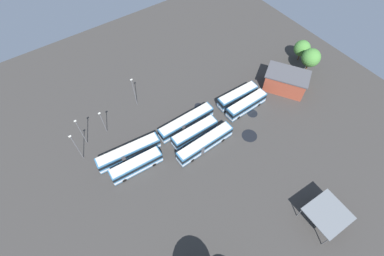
{
  "coord_description": "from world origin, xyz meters",
  "views": [
    {
      "loc": [
        -22.66,
        -30.93,
        58.06
      ],
      "look_at": [
        0.31,
        1.83,
        1.53
      ],
      "focal_mm": 26.37,
      "sensor_mm": 36.0,
      "label": 1
    }
  ],
  "objects_px": {
    "lamp_post_near_entrance": "(81,131)",
    "bus_row2_slot2": "(237,96)",
    "bus_row1_slot1": "(195,133)",
    "tree_northeast": "(311,58)",
    "lamp_post_mid_lot": "(134,91)",
    "tree_south_edge": "(302,48)",
    "bus_row1_slot2": "(186,122)",
    "bus_row2_slot1": "(246,105)",
    "bus_row0_slot2": "(129,152)",
    "lamp_post_far_corner": "(103,122)",
    "bus_row1_slot0": "(205,144)",
    "lamp_post_by_building": "(76,147)",
    "maintenance_shelter": "(328,214)",
    "depot_building": "(286,81)",
    "bus_row0_slot1": "(136,165)"
  },
  "relations": [
    {
      "from": "lamp_post_near_entrance",
      "to": "bus_row2_slot2",
      "type": "bearing_deg",
      "value": -15.23
    },
    {
      "from": "bus_row1_slot1",
      "to": "bus_row2_slot2",
      "type": "relative_size",
      "value": 1.03
    },
    {
      "from": "lamp_post_near_entrance",
      "to": "tree_northeast",
      "type": "bearing_deg",
      "value": -12.49
    },
    {
      "from": "lamp_post_mid_lot",
      "to": "tree_south_edge",
      "type": "xyz_separation_m",
      "value": [
        48.71,
        -12.38,
        -0.84
      ]
    },
    {
      "from": "bus_row1_slot2",
      "to": "bus_row2_slot1",
      "type": "xyz_separation_m",
      "value": [
        16.06,
        -4.31,
        -0.0
      ]
    },
    {
      "from": "bus_row0_slot2",
      "to": "lamp_post_far_corner",
      "type": "relative_size",
      "value": 2.05
    },
    {
      "from": "bus_row1_slot0",
      "to": "lamp_post_by_building",
      "type": "relative_size",
      "value": 1.63
    },
    {
      "from": "bus_row1_slot2",
      "to": "bus_row2_slot2",
      "type": "xyz_separation_m",
      "value": [
        16.09,
        -0.69,
        -0.0
      ]
    },
    {
      "from": "maintenance_shelter",
      "to": "tree_northeast",
      "type": "distance_m",
      "value": 43.44
    },
    {
      "from": "bus_row1_slot0",
      "to": "bus_row1_slot2",
      "type": "distance_m",
      "value": 7.66
    },
    {
      "from": "bus_row1_slot2",
      "to": "maintenance_shelter",
      "type": "xyz_separation_m",
      "value": [
        9.36,
        -35.29,
        1.98
      ]
    },
    {
      "from": "bus_row1_slot0",
      "to": "lamp_post_far_corner",
      "type": "relative_size",
      "value": 2.03
    },
    {
      "from": "bus_row1_slot0",
      "to": "bus_row1_slot1",
      "type": "height_order",
      "value": "same"
    },
    {
      "from": "bus_row0_slot2",
      "to": "tree_northeast",
      "type": "distance_m",
      "value": 55.34
    },
    {
      "from": "bus_row1_slot0",
      "to": "bus_row1_slot1",
      "type": "bearing_deg",
      "value": 92.0
    },
    {
      "from": "bus_row1_slot1",
      "to": "maintenance_shelter",
      "type": "relative_size",
      "value": 1.52
    },
    {
      "from": "bus_row2_slot2",
      "to": "depot_building",
      "type": "relative_size",
      "value": 0.88
    },
    {
      "from": "bus_row1_slot0",
      "to": "depot_building",
      "type": "relative_size",
      "value": 1.14
    },
    {
      "from": "bus_row1_slot1",
      "to": "tree_northeast",
      "type": "height_order",
      "value": "tree_northeast"
    },
    {
      "from": "bus_row0_slot2",
      "to": "bus_row1_slot0",
      "type": "xyz_separation_m",
      "value": [
        15.83,
        -8.15,
        0.0
      ]
    },
    {
      "from": "lamp_post_mid_lot",
      "to": "bus_row1_slot1",
      "type": "bearing_deg",
      "value": -69.36
    },
    {
      "from": "tree_south_edge",
      "to": "bus_row1_slot2",
      "type": "bearing_deg",
      "value": -178.24
    },
    {
      "from": "bus_row1_slot0",
      "to": "tree_south_edge",
      "type": "relative_size",
      "value": 2.29
    },
    {
      "from": "lamp_post_near_entrance",
      "to": "bus_row1_slot1",
      "type": "bearing_deg",
      "value": -31.11
    },
    {
      "from": "maintenance_shelter",
      "to": "lamp_post_mid_lot",
      "type": "height_order",
      "value": "lamp_post_mid_lot"
    },
    {
      "from": "bus_row1_slot1",
      "to": "bus_row0_slot1",
      "type": "bearing_deg",
      "value": 179.11
    },
    {
      "from": "bus_row1_slot0",
      "to": "maintenance_shelter",
      "type": "height_order",
      "value": "maintenance_shelter"
    },
    {
      "from": "bus_row2_slot2",
      "to": "lamp_post_far_corner",
      "type": "distance_m",
      "value": 34.96
    },
    {
      "from": "bus_row0_slot2",
      "to": "lamp_post_mid_lot",
      "type": "distance_m",
      "value": 16.36
    },
    {
      "from": "bus_row1_slot1",
      "to": "lamp_post_by_building",
      "type": "xyz_separation_m",
      "value": [
        -24.8,
        10.16,
        3.19
      ]
    },
    {
      "from": "bus_row2_slot1",
      "to": "bus_row2_slot2",
      "type": "bearing_deg",
      "value": 89.46
    },
    {
      "from": "bus_row2_slot1",
      "to": "lamp_post_by_building",
      "type": "distance_m",
      "value": 42.41
    },
    {
      "from": "bus_row2_slot2",
      "to": "maintenance_shelter",
      "type": "height_order",
      "value": "maintenance_shelter"
    },
    {
      "from": "bus_row2_slot1",
      "to": "bus_row1_slot1",
      "type": "bearing_deg",
      "value": 177.92
    },
    {
      "from": "bus_row1_slot0",
      "to": "bus_row2_slot1",
      "type": "height_order",
      "value": "same"
    },
    {
      "from": "bus_row1_slot2",
      "to": "bus_row2_slot2",
      "type": "height_order",
      "value": "same"
    },
    {
      "from": "tree_northeast",
      "to": "bus_row2_slot2",
      "type": "bearing_deg",
      "value": 172.18
    },
    {
      "from": "bus_row1_slot0",
      "to": "depot_building",
      "type": "height_order",
      "value": "depot_building"
    },
    {
      "from": "bus_row0_slot2",
      "to": "bus_row1_slot1",
      "type": "distance_m",
      "value": 16.25
    },
    {
      "from": "bus_row0_slot2",
      "to": "bus_row2_slot2",
      "type": "bearing_deg",
      "value": -2.12
    },
    {
      "from": "bus_row1_slot2",
      "to": "lamp_post_mid_lot",
      "type": "bearing_deg",
      "value": 115.75
    },
    {
      "from": "bus_row2_slot2",
      "to": "depot_building",
      "type": "distance_m",
      "value": 14.31
    },
    {
      "from": "bus_row0_slot1",
      "to": "lamp_post_near_entrance",
      "type": "bearing_deg",
      "value": 116.41
    },
    {
      "from": "bus_row2_slot1",
      "to": "lamp_post_mid_lot",
      "type": "bearing_deg",
      "value": 141.56
    },
    {
      "from": "bus_row1_slot0",
      "to": "lamp_post_near_entrance",
      "type": "relative_size",
      "value": 1.67
    },
    {
      "from": "bus_row0_slot2",
      "to": "lamp_post_near_entrance",
      "type": "xyz_separation_m",
      "value": [
        -6.72,
        9.31,
        3.08
      ]
    },
    {
      "from": "bus_row1_slot1",
      "to": "lamp_post_far_corner",
      "type": "xyz_separation_m",
      "value": [
        -17.02,
        13.92,
        2.27
      ]
    },
    {
      "from": "bus_row1_slot0",
      "to": "bus_row1_slot2",
      "type": "xyz_separation_m",
      "value": [
        -0.1,
        7.66,
        0.0
      ]
    },
    {
      "from": "bus_row2_slot1",
      "to": "maintenance_shelter",
      "type": "xyz_separation_m",
      "value": [
        -6.7,
        -30.98,
        1.98
      ]
    },
    {
      "from": "bus_row1_slot0",
      "to": "lamp_post_far_corner",
      "type": "xyz_separation_m",
      "value": [
        -17.16,
        17.85,
        2.27
      ]
    }
  ]
}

